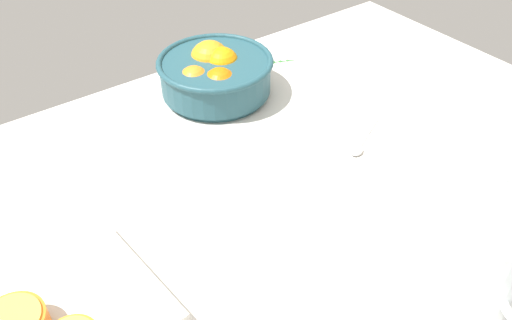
% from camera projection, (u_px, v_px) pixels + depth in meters
% --- Properties ---
extents(ground_plane, '(1.42, 0.91, 0.03)m').
position_uv_depth(ground_plane, '(267.00, 195.00, 0.89)').
color(ground_plane, silver).
extents(fruit_bowl, '(0.24, 0.24, 0.11)m').
position_uv_depth(fruit_bowl, '(215.00, 74.00, 1.08)').
color(fruit_bowl, '#234C56').
rests_on(fruit_bowl, ground_plane).
extents(juice_pitcher, '(0.11, 0.14, 0.18)m').
position_uv_depth(juice_pitcher, '(489.00, 262.00, 0.67)').
color(juice_pitcher, white).
rests_on(juice_pitcher, ground_plane).
extents(spoon, '(0.13, 0.07, 0.01)m').
position_uv_depth(spoon, '(362.00, 143.00, 0.97)').
color(spoon, silver).
rests_on(spoon, ground_plane).
extents(herb_sprig_1, '(0.08, 0.04, 0.01)m').
position_uv_depth(herb_sprig_1, '(275.00, 61.00, 1.21)').
color(herb_sprig_1, '#388437').
rests_on(herb_sprig_1, ground_plane).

